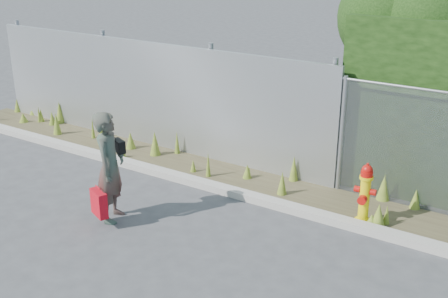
% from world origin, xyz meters
% --- Properties ---
extents(ground, '(80.00, 80.00, 0.00)m').
position_xyz_m(ground, '(0.00, 0.00, 0.00)').
color(ground, '#3E3E41').
rests_on(ground, ground).
extents(curb, '(16.00, 0.22, 0.12)m').
position_xyz_m(curb, '(0.00, 1.80, 0.06)').
color(curb, '#9B968C').
rests_on(curb, ground).
extents(weed_strip, '(16.00, 1.34, 0.54)m').
position_xyz_m(weed_strip, '(0.22, 2.52, 0.14)').
color(weed_strip, '#433A26').
rests_on(weed_strip, ground).
extents(corrugated_fence, '(8.50, 0.21, 2.30)m').
position_xyz_m(corrugated_fence, '(-3.25, 3.01, 1.10)').
color(corrugated_fence, '#A1A3A8').
rests_on(corrugated_fence, ground).
extents(fire_hydrant, '(0.33, 0.30, 1.00)m').
position_xyz_m(fire_hydrant, '(1.84, 2.06, 0.48)').
color(fire_hydrant, yellow).
rests_on(fire_hydrant, ground).
extents(woman, '(0.63, 0.75, 1.76)m').
position_xyz_m(woman, '(-1.52, 0.07, 0.88)').
color(woman, '#0F644F').
rests_on(woman, ground).
extents(red_tote_bag, '(0.37, 0.14, 0.48)m').
position_xyz_m(red_tote_bag, '(-1.52, -0.22, 0.39)').
color(red_tote_bag, '#A40918').
extents(black_shoulder_bag, '(0.26, 0.11, 0.20)m').
position_xyz_m(black_shoulder_bag, '(-1.52, 0.30, 1.15)').
color(black_shoulder_bag, black).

